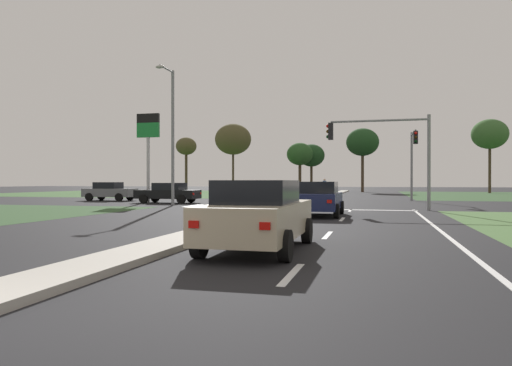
% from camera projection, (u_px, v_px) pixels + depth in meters
% --- Properties ---
extents(ground_plane, '(200.00, 200.00, 0.00)m').
position_uv_depth(ground_plane, '(306.00, 203.00, 33.84)').
color(ground_plane, black).
extents(grass_verge_far_left, '(35.00, 35.00, 0.01)m').
position_uv_depth(grass_verge_far_left, '(144.00, 193.00, 63.88)').
color(grass_verge_far_left, '#385B2D').
rests_on(grass_verge_far_left, ground).
extents(median_island_near, '(1.20, 22.00, 0.14)m').
position_uv_depth(median_island_near, '(221.00, 228.00, 15.43)').
color(median_island_near, '#ADA89E').
rests_on(median_island_near, ground).
extents(median_island_far, '(1.20, 36.00, 0.14)m').
position_uv_depth(median_island_far, '(336.00, 194.00, 58.06)').
color(median_island_far, '#ADA89E').
rests_on(median_island_far, ground).
extents(lane_dash_near, '(0.14, 2.00, 0.01)m').
position_uv_depth(lane_dash_near, '(292.00, 274.00, 8.07)').
color(lane_dash_near, silver).
rests_on(lane_dash_near, ground).
extents(lane_dash_second, '(0.14, 2.00, 0.01)m').
position_uv_depth(lane_dash_second, '(328.00, 235.00, 13.89)').
color(lane_dash_second, silver).
rests_on(lane_dash_second, ground).
extents(lane_dash_third, '(0.14, 2.00, 0.01)m').
position_uv_depth(lane_dash_third, '(342.00, 219.00, 19.70)').
color(lane_dash_third, silver).
rests_on(lane_dash_third, ground).
extents(lane_dash_fourth, '(0.14, 2.00, 0.01)m').
position_uv_depth(lane_dash_fourth, '(350.00, 211.00, 25.52)').
color(lane_dash_fourth, silver).
rests_on(lane_dash_fourth, ground).
extents(edge_line_right, '(0.14, 24.00, 0.01)m').
position_uv_depth(edge_line_right, '(442.00, 232.00, 14.70)').
color(edge_line_right, silver).
rests_on(edge_line_right, ground).
extents(stop_bar_near, '(6.40, 0.50, 0.01)m').
position_uv_depth(stop_bar_near, '(356.00, 210.00, 26.12)').
color(stop_bar_near, silver).
rests_on(stop_bar_near, ground).
extents(crosswalk_bar_near, '(0.70, 2.80, 0.01)m').
position_uv_depth(crosswalk_bar_near, '(195.00, 206.00, 30.38)').
color(crosswalk_bar_near, silver).
rests_on(crosswalk_bar_near, ground).
extents(crosswalk_bar_second, '(0.70, 2.80, 0.01)m').
position_uv_depth(crosswalk_bar_second, '(212.00, 206.00, 30.09)').
color(crosswalk_bar_second, silver).
rests_on(crosswalk_bar_second, ground).
extents(crosswalk_bar_third, '(0.70, 2.80, 0.01)m').
position_uv_depth(crosswalk_bar_third, '(229.00, 206.00, 29.81)').
color(crosswalk_bar_third, silver).
rests_on(crosswalk_bar_third, ground).
extents(crosswalk_bar_fourth, '(0.70, 2.80, 0.01)m').
position_uv_depth(crosswalk_bar_fourth, '(247.00, 207.00, 29.53)').
color(crosswalk_bar_fourth, silver).
rests_on(crosswalk_bar_fourth, ground).
extents(crosswalk_bar_fifth, '(0.70, 2.80, 0.01)m').
position_uv_depth(crosswalk_bar_fifth, '(265.00, 207.00, 29.24)').
color(crosswalk_bar_fifth, silver).
rests_on(crosswalk_bar_fifth, ground).
extents(crosswalk_bar_sixth, '(0.70, 2.80, 0.01)m').
position_uv_depth(crosswalk_bar_sixth, '(283.00, 207.00, 28.96)').
color(crosswalk_bar_sixth, silver).
rests_on(crosswalk_bar_sixth, ground).
extents(crosswalk_bar_seventh, '(0.70, 2.80, 0.01)m').
position_uv_depth(crosswalk_bar_seventh, '(302.00, 207.00, 28.67)').
color(crosswalk_bar_seventh, silver).
rests_on(crosswalk_bar_seventh, ground).
extents(crosswalk_bar_eighth, '(0.70, 2.80, 0.01)m').
position_uv_depth(crosswalk_bar_eighth, '(321.00, 208.00, 28.39)').
color(crosswalk_bar_eighth, silver).
rests_on(crosswalk_bar_eighth, ground).
extents(car_beige_near, '(2.01, 4.62, 1.60)m').
position_uv_depth(car_beige_near, '(259.00, 215.00, 10.90)').
color(car_beige_near, '#BCAD8E').
rests_on(car_beige_near, ground).
extents(car_grey_second, '(4.19, 1.95, 1.50)m').
position_uv_depth(car_grey_second, '(110.00, 191.00, 38.56)').
color(car_grey_second, slate).
rests_on(car_grey_second, ground).
extents(car_white_third, '(1.96, 4.15, 1.51)m').
position_uv_depth(car_white_third, '(300.00, 190.00, 45.64)').
color(car_white_third, silver).
rests_on(car_white_third, ground).
extents(car_blue_fourth, '(4.20, 1.99, 1.58)m').
position_uv_depth(car_blue_fourth, '(268.00, 192.00, 35.11)').
color(car_blue_fourth, navy).
rests_on(car_blue_fourth, ground).
extents(car_black_fifth, '(4.58, 2.07, 1.46)m').
position_uv_depth(car_black_fifth, '(168.00, 193.00, 34.59)').
color(car_black_fifth, black).
rests_on(car_black_fifth, ground).
extents(car_navy_sixth, '(2.08, 4.36, 1.56)m').
position_uv_depth(car_navy_sixth, '(318.00, 198.00, 21.65)').
color(car_navy_sixth, '#161E47').
rests_on(car_navy_sixth, ground).
extents(traffic_signal_far_right, '(0.32, 4.41, 5.53)m').
position_uv_depth(traffic_signal_far_right, '(413.00, 153.00, 36.80)').
color(traffic_signal_far_right, gray).
rests_on(traffic_signal_far_right, ground).
extents(traffic_signal_near_right, '(5.59, 0.32, 5.17)m').
position_uv_depth(traffic_signal_near_right, '(388.00, 144.00, 26.08)').
color(traffic_signal_near_right, gray).
rests_on(traffic_signal_near_right, ground).
extents(street_lamp_second, '(0.56, 2.18, 8.78)m').
position_uv_depth(street_lamp_second, '(172.00, 130.00, 30.79)').
color(street_lamp_second, gray).
rests_on(street_lamp_second, ground).
extents(pedestrian_at_median, '(0.34, 0.34, 1.68)m').
position_uv_depth(pedestrian_at_median, '(324.00, 186.00, 44.57)').
color(pedestrian_at_median, '#4C4C4C').
rests_on(pedestrian_at_median, median_island_far).
extents(fuel_price_totem, '(1.80, 0.24, 6.71)m').
position_uv_depth(fuel_price_totem, '(148.00, 137.00, 36.13)').
color(fuel_price_totem, silver).
rests_on(fuel_price_totem, ground).
extents(treeline_near, '(3.29, 3.29, 8.57)m').
position_uv_depth(treeline_near, '(186.00, 147.00, 75.77)').
color(treeline_near, '#423323').
rests_on(treeline_near, ground).
extents(treeline_second, '(5.30, 5.30, 9.97)m').
position_uv_depth(treeline_second, '(233.00, 139.00, 69.56)').
color(treeline_second, '#423323').
rests_on(treeline_second, ground).
extents(treeline_third, '(3.82, 3.82, 7.14)m').
position_uv_depth(treeline_third, '(300.00, 154.00, 68.92)').
color(treeline_third, '#423323').
rests_on(treeline_third, ground).
extents(treeline_fourth, '(3.93, 3.93, 7.09)m').
position_uv_depth(treeline_fourth, '(311.00, 156.00, 70.93)').
color(treeline_fourth, '#423323').
rests_on(treeline_fourth, ground).
extents(treeline_fifth, '(4.70, 4.70, 9.24)m').
position_uv_depth(treeline_fifth, '(363.00, 142.00, 68.87)').
color(treeline_fifth, '#423323').
rests_on(treeline_fifth, ground).
extents(treeline_sixth, '(4.68, 4.68, 9.87)m').
position_uv_depth(treeline_sixth, '(490.00, 134.00, 63.56)').
color(treeline_sixth, '#423323').
rests_on(treeline_sixth, ground).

